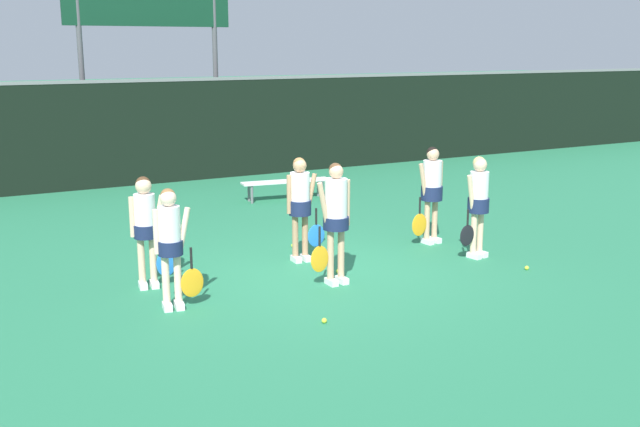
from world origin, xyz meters
TOP-DOWN VIEW (x-y plane):
  - ground_plane at (0.00, 0.00)m, footprint 140.00×140.00m
  - fence_windscreen at (0.00, 8.63)m, footprint 60.00×0.08m
  - scoreboard at (0.36, 10.22)m, footprint 4.42×0.15m
  - bench_courtside at (1.91, 5.23)m, footprint 2.06×0.62m
  - player_0 at (-2.54, -0.54)m, footprint 0.63×0.33m
  - player_1 at (-0.11, -0.63)m, footprint 0.66×0.38m
  - player_2 at (2.63, -0.51)m, footprint 0.62×0.35m
  - player_3 at (-2.58, 0.51)m, footprint 0.63×0.34m
  - player_4 at (-0.02, 0.68)m, footprint 0.66×0.36m
  - player_5 at (2.51, 0.59)m, footprint 0.67×0.38m
  - tennis_ball_0 at (0.18, -0.21)m, footprint 0.07×0.07m
  - tennis_ball_1 at (0.23, 1.46)m, footprint 0.07×0.07m
  - tennis_ball_2 at (-1.03, -1.97)m, footprint 0.07×0.07m
  - tennis_ball_3 at (2.86, -1.46)m, footprint 0.07×0.07m
  - tennis_ball_4 at (3.71, 0.62)m, footprint 0.06×0.06m

SIDE VIEW (x-z plane):
  - ground_plane at x=0.00m, z-range 0.00..0.00m
  - tennis_ball_4 at x=3.71m, z-range 0.00..0.06m
  - tennis_ball_3 at x=2.86m, z-range 0.00..0.07m
  - tennis_ball_0 at x=0.18m, z-range 0.00..0.07m
  - tennis_ball_2 at x=-1.03m, z-range 0.00..0.07m
  - tennis_ball_1 at x=0.23m, z-range 0.00..0.07m
  - bench_courtside at x=1.91m, z-range 0.16..0.61m
  - player_0 at x=-2.54m, z-range 0.13..1.76m
  - player_3 at x=-2.58m, z-range 0.15..1.77m
  - player_2 at x=2.63m, z-range 0.16..1.84m
  - player_4 at x=-0.02m, z-range 0.15..1.85m
  - player_5 at x=2.51m, z-range 0.16..1.87m
  - player_1 at x=-0.11m, z-range 0.17..1.96m
  - fence_windscreen at x=0.00m, z-range 0.01..2.64m
  - scoreboard at x=0.36m, z-range 1.52..6.67m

